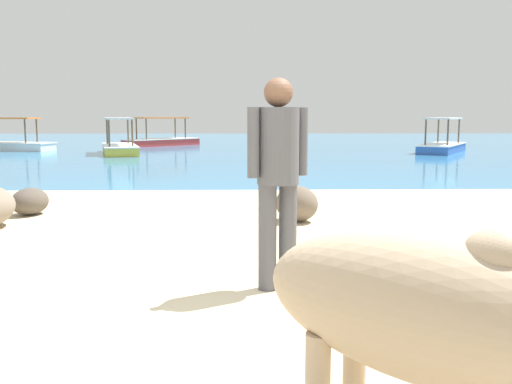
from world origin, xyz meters
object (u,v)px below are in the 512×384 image
(boat_blue, at_px, (442,145))
(boat_red, at_px, (162,139))
(boat_yellow, at_px, (120,146))
(cow, at_px, (442,313))
(person_standing, at_px, (278,167))
(boat_white, at_px, (7,143))

(boat_blue, bearing_deg, boat_red, -83.35)
(boat_yellow, relative_size, boat_blue, 1.03)
(cow, height_order, boat_blue, boat_blue)
(person_standing, bearing_deg, boat_yellow, -9.00)
(boat_blue, bearing_deg, boat_white, -64.38)
(boat_white, bearing_deg, boat_yellow, -9.80)
(cow, distance_m, boat_red, 24.27)
(cow, relative_size, boat_yellow, 0.40)
(cow, height_order, boat_white, boat_white)
(boat_white, bearing_deg, person_standing, -49.31)
(boat_blue, distance_m, boat_white, 16.81)
(boat_red, relative_size, boat_blue, 0.92)
(boat_blue, height_order, boat_white, same)
(boat_red, relative_size, boat_white, 0.90)
(boat_red, relative_size, boat_yellow, 0.90)
(person_standing, relative_size, boat_red, 0.47)
(person_standing, height_order, boat_blue, person_standing)
(cow, height_order, boat_yellow, boat_yellow)
(cow, xyz_separation_m, boat_white, (-9.96, 20.39, -0.40))
(person_standing, bearing_deg, cow, 165.05)
(cow, bearing_deg, boat_yellow, 147.32)
(boat_yellow, bearing_deg, cow, 0.45)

